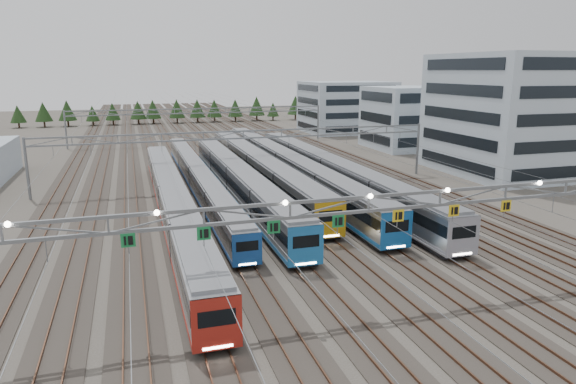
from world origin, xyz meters
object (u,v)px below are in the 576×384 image
object	(u,v)px
gantry_mid	(243,141)
depot_bldg_north	(346,107)
depot_bldg_south	(508,114)
train_d	(257,167)
train_a	(172,200)
gantry_far	(200,115)
train_b	(198,178)
depot_bldg_mid	(405,118)
train_c	(238,180)
gantry_near	(369,207)
train_f	(331,172)
train_e	(285,165)

from	to	relation	value
gantry_mid	depot_bldg_north	size ratio (longest dim) A/B	2.56
depot_bldg_south	train_d	bearing A→B (deg)	173.94
train_a	gantry_far	xyz separation A→B (m)	(11.25, 59.60, 4.22)
train_b	gantry_far	size ratio (longest dim) A/B	1.08
train_d	depot_bldg_mid	distance (m)	45.33
train_c	depot_bldg_north	xyz separation A→B (m)	(42.51, 63.11, 4.32)
gantry_near	gantry_far	bearing A→B (deg)	89.97
train_d	train_f	xyz separation A→B (m)	(9.00, -6.51, -0.02)
gantry_far	depot_bldg_south	distance (m)	63.78
train_e	gantry_near	xyz separation A→B (m)	(-6.80, -41.98, 4.81)
train_a	train_f	xyz separation A→B (m)	(22.50, 9.35, 0.15)
depot_bldg_north	train_b	bearing A→B (deg)	-128.95
train_e	depot_bldg_mid	xyz separation A→B (m)	(33.53, 23.73, 4.10)
gantry_far	depot_bldg_mid	xyz separation A→B (m)	(40.28, -19.40, -0.01)
train_a	depot_bldg_mid	xyz separation A→B (m)	(51.53, 40.19, 4.21)
train_d	depot_bldg_south	distance (m)	40.53
train_a	train_d	size ratio (longest dim) A/B	1.03
depot_bldg_mid	gantry_far	bearing A→B (deg)	154.28
train_b	train_c	distance (m)	6.69
gantry_near	depot_bldg_mid	distance (m)	77.10
train_f	gantry_near	world-z (taller)	gantry_near
train_f	gantry_far	xyz separation A→B (m)	(-11.25, 50.25, 4.07)
train_c	gantry_near	size ratio (longest dim) A/B	0.96
train_a	train_e	size ratio (longest dim) A/B	0.87
depot_bldg_mid	depot_bldg_north	xyz separation A→B (m)	(-0.02, 30.82, 0.20)
train_a	depot_bldg_south	xyz separation A→B (m)	(53.20, 11.64, 7.16)
train_d	gantry_far	xyz separation A→B (m)	(-2.25, 43.74, 4.05)
train_d	train_e	size ratio (longest dim) A/B	0.85
depot_bldg_north	depot_bldg_mid	bearing A→B (deg)	-89.97
train_c	depot_bldg_mid	world-z (taller)	depot_bldg_mid
depot_bldg_mid	depot_bldg_north	bearing A→B (deg)	90.03
train_a	train_e	distance (m)	24.39
depot_bldg_south	train_e	bearing A→B (deg)	172.19
train_d	train_e	distance (m)	4.54
train_b	gantry_near	world-z (taller)	gantry_near
depot_bldg_mid	gantry_near	bearing A→B (deg)	-121.53
train_f	gantry_near	size ratio (longest dim) A/B	1.08
train_a	gantry_near	distance (m)	28.30
train_e	gantry_far	xyz separation A→B (m)	(-6.75, 43.13, 4.11)
depot_bldg_south	train_a	bearing A→B (deg)	-167.66
depot_bldg_north	gantry_far	bearing A→B (deg)	-164.16
train_a	gantry_mid	size ratio (longest dim) A/B	1.06
train_d	gantry_near	distance (m)	41.71
train_b	gantry_near	xyz separation A→B (m)	(6.70, -38.38, 5.20)
depot_bldg_south	train_f	bearing A→B (deg)	-175.74
gantry_near	gantry_far	distance (m)	85.12
train_a	gantry_near	size ratio (longest dim) A/B	1.06
train_b	depot_bldg_mid	xyz separation A→B (m)	(47.03, 27.34, 4.49)
train_c	depot_bldg_north	bearing A→B (deg)	56.04
train_a	train_b	world-z (taller)	train_a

